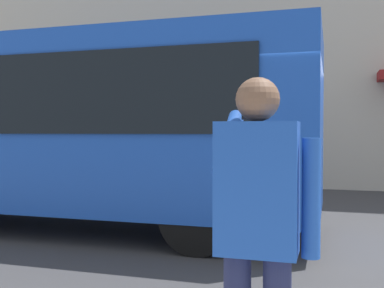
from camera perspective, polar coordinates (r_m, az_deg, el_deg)
The scene contains 3 objects.
ground_plane at distance 6.90m, azimuth 15.36°, elevation -11.75°, with size 60.00×60.00×0.00m, color #38383A.
red_bus at distance 8.18m, azimuth -17.85°, elevation 2.19°, with size 9.05×2.54×3.08m.
pedestrian_photographer at distance 2.36m, azimuth 8.16°, elevation -9.20°, with size 0.53×0.52×1.70m.
Camera 1 is at (-0.15, 6.72, 1.58)m, focal length 43.27 mm.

